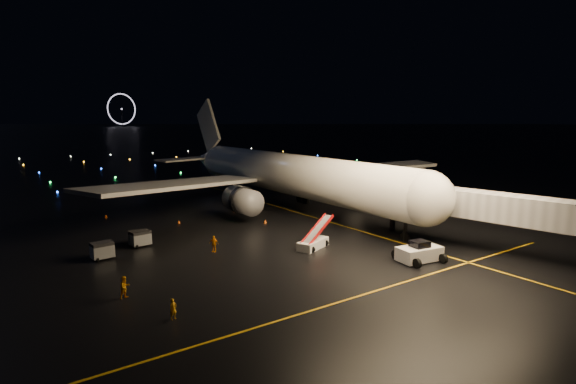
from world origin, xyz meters
The scene contains 18 objects.
ground centered at (0.00, 300.00, 0.00)m, with size 2000.00×2000.00×0.00m, color black.
lane_centre centered at (12.00, 15.00, 0.01)m, with size 0.25×80.00×0.02m, color #D29D0B.
lane_cross centered at (-5.00, -10.00, 0.01)m, with size 60.00×0.25×0.02m, color #D29D0B.
airliner centered at (12.89, 27.37, 9.24)m, with size 65.21×61.95×18.48m, color silver, non-canonical shape.
pushback_tug centered at (8.25, -6.77, 1.08)m, with size 4.54×2.38×2.16m, color silver.
belt_loader centered at (2.10, 3.16, 1.57)m, with size 6.46×1.76×3.13m, color silver, non-canonical shape.
crew_a centered at (-17.52, -5.37, 0.79)m, with size 0.58×0.38×1.59m, color #F59E0E.
crew_b centered at (-19.34, 0.66, 0.94)m, with size 0.91×0.71×1.88m, color #F59E0E.
crew_c centered at (-7.75, 8.27, 0.93)m, with size 1.09×0.45×1.86m, color #F59E0E.
safety_cone_0 centered at (4.13, 16.66, 0.26)m, with size 0.46×0.46×0.52m, color orange.
safety_cone_1 centered at (4.28, 26.19, 0.27)m, with size 0.48×0.48×0.55m, color orange.
safety_cone_2 centered at (-5.91, 23.42, 0.23)m, with size 0.40×0.40×0.45m, color orange.
safety_cone_3 centered at (-13.47, 32.89, 0.26)m, with size 0.47×0.47×0.53m, color orange.
ferris_wheel centered at (170.00, 720.00, 26.00)m, with size 50.00×4.00×52.00m, color black, non-canonical shape.
taxiway_lights centered at (0.00, 106.00, 0.18)m, with size 164.00×92.00×0.36m, color black, non-canonical shape.
baggage_cart_0 centered at (-13.86, 16.07, 0.81)m, with size 1.92×1.34×1.63m, color gray.
baggage_cart_1 centered at (-13.73, 15.10, 0.90)m, with size 2.12×1.49×1.80m, color gray.
baggage_cart_2 centered at (-18.46, 12.57, 0.91)m, with size 2.13×1.49×1.81m, color gray.
Camera 1 is at (-28.28, -35.66, 14.66)m, focal length 28.00 mm.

